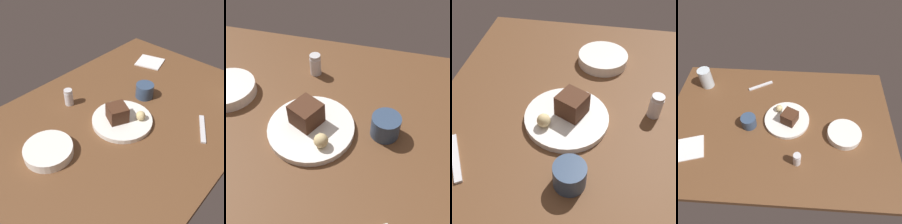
# 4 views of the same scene
# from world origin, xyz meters

# --- Properties ---
(dining_table) EXTENTS (1.20, 0.84, 0.03)m
(dining_table) POSITION_xyz_m (0.00, 0.00, 0.01)
(dining_table) COLOR brown
(dining_table) RESTS_ON ground
(dessert_plate) EXTENTS (0.24, 0.24, 0.02)m
(dessert_plate) POSITION_xyz_m (0.05, 0.02, 0.04)
(dessert_plate) COLOR white
(dessert_plate) RESTS_ON dining_table
(chocolate_cake_slice) EXTENTS (0.10, 0.10, 0.06)m
(chocolate_cake_slice) POSITION_xyz_m (0.06, 0.01, 0.08)
(chocolate_cake_slice) COLOR #472819
(chocolate_cake_slice) RESTS_ON dessert_plate
(bread_roll) EXTENTS (0.04, 0.04, 0.04)m
(bread_roll) POSITION_xyz_m (-0.00, 0.08, 0.07)
(bread_roll) COLOR #DBC184
(bread_roll) RESTS_ON dessert_plate
(salt_shaker) EXTENTS (0.04, 0.04, 0.07)m
(salt_shaker) POSITION_xyz_m (0.11, -0.22, 0.07)
(salt_shaker) COLOR silver
(salt_shaker) RESTS_ON dining_table
(water_glass) EXTENTS (0.07, 0.07, 0.12)m
(water_glass) POSITION_xyz_m (-0.45, 0.26, 0.09)
(water_glass) COLOR silver
(water_glass) RESTS_ON dining_table
(side_bowl) EXTENTS (0.17, 0.17, 0.03)m
(side_bowl) POSITION_xyz_m (0.34, -0.06, 0.05)
(side_bowl) COLOR white
(side_bowl) RESTS_ON dining_table
(coffee_cup) EXTENTS (0.08, 0.08, 0.06)m
(coffee_cup) POSITION_xyz_m (-0.15, -0.02, 0.06)
(coffee_cup) COLOR #334766
(coffee_cup) RESTS_ON dining_table
(dessert_spoon) EXTENTS (0.14, 0.09, 0.01)m
(dessert_spoon) POSITION_xyz_m (-0.13, 0.27, 0.03)
(dessert_spoon) COLOR silver
(dessert_spoon) RESTS_ON dining_table
(folded_napkin) EXTENTS (0.16, 0.16, 0.01)m
(folded_napkin) POSITION_xyz_m (-0.41, -0.18, 0.03)
(folded_napkin) COLOR white
(folded_napkin) RESTS_ON dining_table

